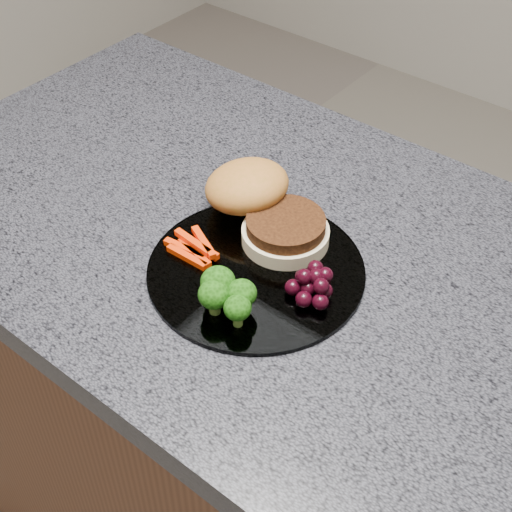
{
  "coord_description": "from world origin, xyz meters",
  "views": [
    {
      "loc": [
        0.34,
        -0.53,
        1.49
      ],
      "look_at": [
        -0.04,
        -0.06,
        0.93
      ],
      "focal_mm": 50.0,
      "sensor_mm": 36.0,
      "label": 1
    }
  ],
  "objects_px": {
    "grape_bunch": "(313,284)",
    "burger": "(260,204)",
    "island_cabinet": "(294,463)",
    "plate": "(256,270)"
  },
  "relations": [
    {
      "from": "island_cabinet",
      "to": "burger",
      "type": "xyz_separation_m",
      "value": [
        -0.09,
        0.02,
        0.5
      ]
    },
    {
      "from": "plate",
      "to": "grape_bunch",
      "type": "height_order",
      "value": "grape_bunch"
    },
    {
      "from": "island_cabinet",
      "to": "grape_bunch",
      "type": "distance_m",
      "value": 0.5
    },
    {
      "from": "burger",
      "to": "grape_bunch",
      "type": "bearing_deg",
      "value": -21.75
    },
    {
      "from": "island_cabinet",
      "to": "plate",
      "type": "distance_m",
      "value": 0.48
    },
    {
      "from": "grape_bunch",
      "to": "plate",
      "type": "bearing_deg",
      "value": -173.98
    },
    {
      "from": "plate",
      "to": "burger",
      "type": "distance_m",
      "value": 0.09
    },
    {
      "from": "burger",
      "to": "island_cabinet",
      "type": "bearing_deg",
      "value": -5.0
    },
    {
      "from": "grape_bunch",
      "to": "burger",
      "type": "bearing_deg",
      "value": 153.06
    },
    {
      "from": "island_cabinet",
      "to": "burger",
      "type": "height_order",
      "value": "burger"
    }
  ]
}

